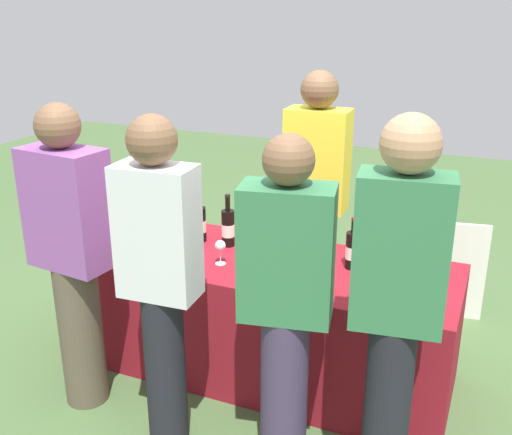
# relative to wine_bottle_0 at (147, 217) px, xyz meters

# --- Properties ---
(ground_plane) EXTENTS (12.00, 12.00, 0.00)m
(ground_plane) POSITION_rel_wine_bottle_0_xyz_m (0.78, -0.09, -0.84)
(ground_plane) COLOR #476638
(tasting_table) EXTENTS (2.29, 0.79, 0.72)m
(tasting_table) POSITION_rel_wine_bottle_0_xyz_m (0.78, -0.09, -0.47)
(tasting_table) COLOR maroon
(tasting_table) RESTS_ON ground_plane
(wine_bottle_0) EXTENTS (0.07, 0.07, 0.30)m
(wine_bottle_0) POSITION_rel_wine_bottle_0_xyz_m (0.00, 0.00, 0.00)
(wine_bottle_0) COLOR black
(wine_bottle_0) RESTS_ON tasting_table
(wine_bottle_1) EXTENTS (0.08, 0.08, 0.32)m
(wine_bottle_1) POSITION_rel_wine_bottle_0_xyz_m (0.36, 0.02, 0.00)
(wine_bottle_1) COLOR black
(wine_bottle_1) RESTS_ON tasting_table
(wine_bottle_2) EXTENTS (0.08, 0.08, 0.32)m
(wine_bottle_2) POSITION_rel_wine_bottle_0_xyz_m (0.55, 0.02, 0.01)
(wine_bottle_2) COLOR black
(wine_bottle_2) RESTS_ON tasting_table
(wine_bottle_3) EXTENTS (0.08, 0.08, 0.30)m
(wine_bottle_3) POSITION_rel_wine_bottle_0_xyz_m (1.32, 0.00, -0.00)
(wine_bottle_3) COLOR black
(wine_bottle_3) RESTS_ON tasting_table
(wine_bottle_4) EXTENTS (0.07, 0.07, 0.30)m
(wine_bottle_4) POSITION_rel_wine_bottle_0_xyz_m (1.71, 0.12, 0.00)
(wine_bottle_4) COLOR black
(wine_bottle_4) RESTS_ON tasting_table
(wine_glass_0) EXTENTS (0.07, 0.07, 0.15)m
(wine_glass_0) POSITION_rel_wine_bottle_0_xyz_m (0.22, -0.23, -0.00)
(wine_glass_0) COLOR silver
(wine_glass_0) RESTS_ON tasting_table
(wine_glass_1) EXTENTS (0.06, 0.06, 0.14)m
(wine_glass_1) POSITION_rel_wine_bottle_0_xyz_m (0.63, -0.24, -0.01)
(wine_glass_1) COLOR silver
(wine_glass_1) RESTS_ON tasting_table
(wine_glass_2) EXTENTS (0.07, 0.07, 0.14)m
(wine_glass_2) POSITION_rel_wine_bottle_0_xyz_m (0.96, -0.27, -0.01)
(wine_glass_2) COLOR silver
(wine_glass_2) RESTS_ON tasting_table
(wine_glass_3) EXTENTS (0.07, 0.07, 0.15)m
(wine_glass_3) POSITION_rel_wine_bottle_0_xyz_m (1.11, -0.27, -0.01)
(wine_glass_3) COLOR silver
(wine_glass_3) RESTS_ON tasting_table
(wine_glass_4) EXTENTS (0.07, 0.07, 0.14)m
(wine_glass_4) POSITION_rel_wine_bottle_0_xyz_m (1.26, -0.30, -0.01)
(wine_glass_4) COLOR silver
(wine_glass_4) RESTS_ON tasting_table
(wine_glass_5) EXTENTS (0.07, 0.07, 0.14)m
(wine_glass_5) POSITION_rel_wine_bottle_0_xyz_m (1.43, -0.18, -0.01)
(wine_glass_5) COLOR silver
(wine_glass_5) RESTS_ON tasting_table
(server_pouring) EXTENTS (0.40, 0.23, 1.73)m
(server_pouring) POSITION_rel_wine_bottle_0_xyz_m (0.94, 0.51, 0.11)
(server_pouring) COLOR black
(server_pouring) RESTS_ON ground_plane
(guest_0) EXTENTS (0.45, 0.28, 1.67)m
(guest_0) POSITION_rel_wine_bottle_0_xyz_m (0.03, -0.74, 0.06)
(guest_0) COLOR brown
(guest_0) RESTS_ON ground_plane
(guest_1) EXTENTS (0.37, 0.22, 1.68)m
(guest_1) POSITION_rel_wine_bottle_0_xyz_m (0.63, -0.86, 0.09)
(guest_1) COLOR black
(guest_1) RESTS_ON ground_plane
(guest_2) EXTENTS (0.44, 0.29, 1.63)m
(guest_2) POSITION_rel_wine_bottle_0_xyz_m (1.22, -0.78, 0.04)
(guest_2) COLOR #3F3351
(guest_2) RESTS_ON ground_plane
(guest_3) EXTENTS (0.39, 0.25, 1.74)m
(guest_3) POSITION_rel_wine_bottle_0_xyz_m (1.70, -0.77, 0.13)
(guest_3) COLOR black
(guest_3) RESTS_ON ground_plane
(menu_board) EXTENTS (0.49, 0.11, 0.70)m
(menu_board) POSITION_rel_wine_bottle_0_xyz_m (1.77, 1.02, -0.48)
(menu_board) COLOR white
(menu_board) RESTS_ON ground_plane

